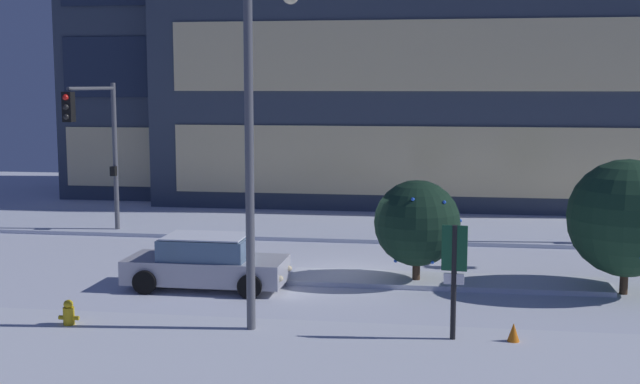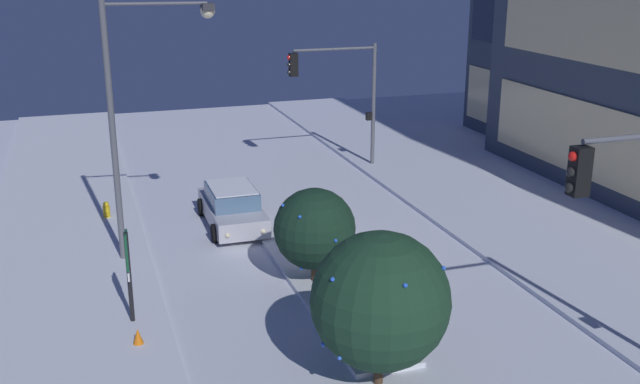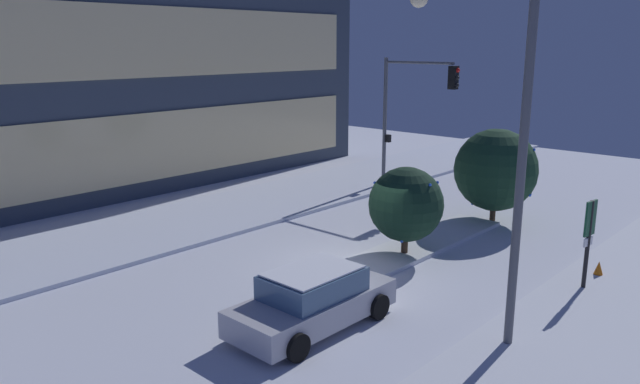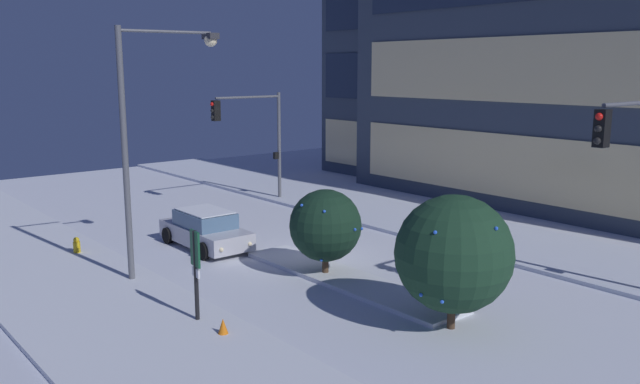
{
  "view_description": "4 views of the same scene",
  "coord_description": "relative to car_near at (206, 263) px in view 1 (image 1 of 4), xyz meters",
  "views": [
    {
      "loc": [
        2.49,
        -23.67,
        5.66
      ],
      "look_at": [
        -1.09,
        0.64,
        2.43
      ],
      "focal_mm": 46.09,
      "sensor_mm": 36.0,
      "label": 1
    },
    {
      "loc": [
        21.35,
        -6.95,
        9.47
      ],
      "look_at": [
        -0.26,
        0.22,
        2.18
      ],
      "focal_mm": 41.67,
      "sensor_mm": 36.0,
      "label": 2
    },
    {
      "loc": [
        -14.11,
        -11.47,
        6.83
      ],
      "look_at": [
        -0.77,
        0.69,
        2.44
      ],
      "focal_mm": 34.37,
      "sensor_mm": 36.0,
      "label": 3
    },
    {
      "loc": [
        18.0,
        -14.31,
        6.95
      ],
      "look_at": [
        0.37,
        0.36,
        2.57
      ],
      "focal_mm": 36.42,
      "sensor_mm": 36.0,
      "label": 4
    }
  ],
  "objects": [
    {
      "name": "construction_cone",
      "position": [
        8.05,
        -4.12,
        -0.44
      ],
      "size": [
        0.36,
        0.36,
        0.55
      ],
      "primitive_type": "cone",
      "color": "orange",
      "rests_on": "ground"
    },
    {
      "name": "curb_strip_near",
      "position": [
        3.91,
        -5.81,
        -0.64
      ],
      "size": [
        52.0,
        5.2,
        0.14
      ],
      "primitive_type": "cube",
      "color": "silver",
      "rests_on": "ground"
    },
    {
      "name": "street_lamp_arched",
      "position": [
        2.34,
        -3.18,
        4.64
      ],
      "size": [
        0.77,
        3.34,
        8.25
      ],
      "rotation": [
        0.0,
        0.0,
        1.44
      ],
      "color": "#565960",
      "rests_on": "ground"
    },
    {
      "name": "parking_info_sign",
      "position": [
        6.75,
        -4.15,
        0.99
      ],
      "size": [
        0.55,
        0.12,
        2.66
      ],
      "rotation": [
        0.0,
        0.0,
        1.45
      ],
      "color": "black",
      "rests_on": "ground"
    },
    {
      "name": "curb_strip_far",
      "position": [
        3.91,
        9.69,
        -0.64
      ],
      "size": [
        52.0,
        5.2,
        0.14
      ],
      "primitive_type": "cube",
      "color": "silver",
      "rests_on": "ground"
    },
    {
      "name": "traffic_light_corner_far_left",
      "position": [
        -5.83,
        6.27,
        3.22
      ],
      "size": [
        0.32,
        4.18,
        5.72
      ],
      "rotation": [
        0.0,
        0.0,
        -1.57
      ],
      "color": "#565960",
      "rests_on": "ground"
    },
    {
      "name": "decorated_tree_left_of_median",
      "position": [
        11.41,
        1.01,
        1.38
      ],
      "size": [
        3.18,
        3.18,
        3.69
      ],
      "color": "#473323",
      "rests_on": "ground"
    },
    {
      "name": "ground",
      "position": [
        3.91,
        1.94,
        -0.71
      ],
      "size": [
        52.0,
        52.0,
        0.0
      ],
      "primitive_type": "plane",
      "color": "silver"
    },
    {
      "name": "median_strip",
      "position": [
        6.65,
        1.46,
        -0.64
      ],
      "size": [
        9.0,
        1.8,
        0.14
      ],
      "primitive_type": "cube",
      "color": "silver",
      "rests_on": "ground"
    },
    {
      "name": "decorated_tree_median",
      "position": [
        5.79,
        1.28,
        1.06
      ],
      "size": [
        2.48,
        2.45,
        2.99
      ],
      "color": "#473323",
      "rests_on": "ground"
    },
    {
      "name": "car_near",
      "position": [
        0.0,
        0.0,
        0.0
      ],
      "size": [
        4.55,
        2.06,
        1.49
      ],
      "rotation": [
        0.0,
        0.0,
        -0.01
      ],
      "color": "#B7B7C1",
      "rests_on": "ground"
    },
    {
      "name": "fire_hydrant",
      "position": [
        -2.03,
        -4.35,
        -0.36
      ],
      "size": [
        0.48,
        0.26,
        0.73
      ],
      "color": "gold",
      "rests_on": "ground"
    }
  ]
}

